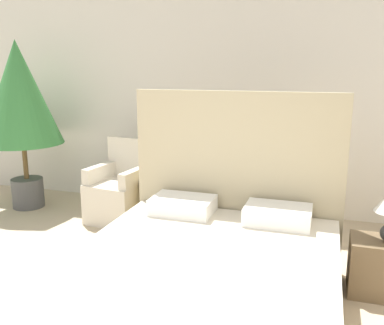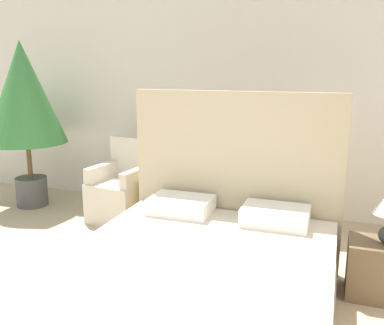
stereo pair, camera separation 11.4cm
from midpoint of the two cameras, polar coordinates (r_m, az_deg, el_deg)
The scene contains 7 objects.
wall_back at distance 5.32m, azimuth 2.01°, elevation 9.24°, with size 10.00×0.06×2.90m.
bed at distance 3.13m, azimuth 0.64°, elevation -15.30°, with size 1.87×2.19×1.57m.
armchair_near_window_left at distance 5.09m, azimuth -10.32°, elevation -4.30°, with size 0.67×0.68×0.94m.
armchair_near_window_right at distance 4.72m, azimuth 0.13°, elevation -5.43°, with size 0.64×0.65×0.94m.
potted_palm at distance 5.71m, azimuth -22.55°, elevation 8.02°, with size 0.99×0.99×2.09m.
nightstand at distance 3.75m, azimuth 23.25°, elevation -12.77°, with size 0.50×0.36×0.45m.
side_table at distance 4.86m, azimuth -5.52°, elevation -5.50°, with size 0.34×0.34×0.52m.
Camera 1 is at (1.39, -1.40, 1.78)m, focal length 40.00 mm.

